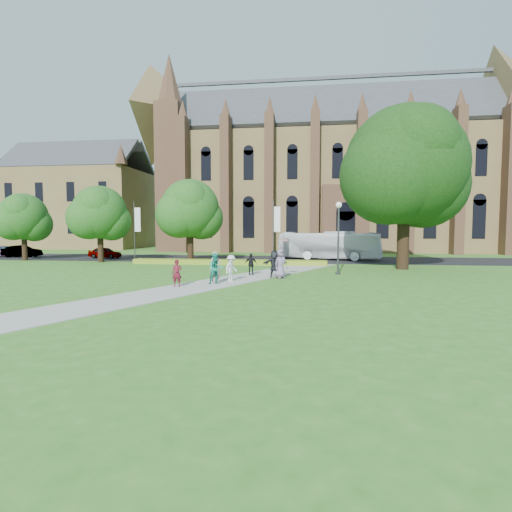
# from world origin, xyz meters

# --- Properties ---
(ground) EXTENTS (160.00, 160.00, 0.00)m
(ground) POSITION_xyz_m (0.00, 0.00, 0.00)
(ground) COLOR #306A1F
(ground) RESTS_ON ground
(road) EXTENTS (160.00, 10.00, 0.02)m
(road) POSITION_xyz_m (0.00, 20.00, 0.01)
(road) COLOR black
(road) RESTS_ON ground
(footpath) EXTENTS (15.58, 28.54, 0.04)m
(footpath) POSITION_xyz_m (0.00, 1.00, 0.02)
(footpath) COLOR #B2B2A8
(footpath) RESTS_ON ground
(flower_hedge) EXTENTS (18.00, 1.40, 0.45)m
(flower_hedge) POSITION_xyz_m (-2.00, 13.20, 0.23)
(flower_hedge) COLOR #ACA622
(flower_hedge) RESTS_ON ground
(cathedral) EXTENTS (52.60, 18.25, 28.00)m
(cathedral) POSITION_xyz_m (10.00, 39.73, 12.98)
(cathedral) COLOR olive
(cathedral) RESTS_ON ground
(building_west) EXTENTS (22.00, 14.00, 18.30)m
(building_west) POSITION_xyz_m (-34.00, 42.00, 9.21)
(building_west) COLOR olive
(building_west) RESTS_ON ground
(streetlamp) EXTENTS (0.44, 0.44, 5.24)m
(streetlamp) POSITION_xyz_m (7.50, 6.50, 3.30)
(streetlamp) COLOR #38383D
(streetlamp) RESTS_ON ground
(large_tree) EXTENTS (9.60, 9.60, 13.20)m
(large_tree) POSITION_xyz_m (13.00, 11.00, 8.37)
(large_tree) COLOR #332114
(large_tree) RESTS_ON ground
(street_tree_0) EXTENTS (5.20, 5.20, 7.50)m
(street_tree_0) POSITION_xyz_m (-15.00, 14.00, 4.87)
(street_tree_0) COLOR #332114
(street_tree_0) RESTS_ON ground
(street_tree_1) EXTENTS (5.60, 5.60, 8.05)m
(street_tree_1) POSITION_xyz_m (-6.00, 14.50, 5.22)
(street_tree_1) COLOR #332114
(street_tree_1) RESTS_ON ground
(street_tree_2) EXTENTS (4.80, 4.80, 6.95)m
(street_tree_2) POSITION_xyz_m (-24.00, 15.00, 4.53)
(street_tree_2) COLOR #332114
(street_tree_2) RESTS_ON ground
(banner_pole_0) EXTENTS (0.70, 0.10, 6.00)m
(banner_pole_0) POSITION_xyz_m (2.11, 15.20, 3.39)
(banner_pole_0) COLOR #38383D
(banner_pole_0) RESTS_ON ground
(banner_pole_1) EXTENTS (0.70, 0.10, 6.00)m
(banner_pole_1) POSITION_xyz_m (-11.89, 15.20, 3.39)
(banner_pole_1) COLOR #38383D
(banner_pole_1) RESTS_ON ground
(tour_coach) EXTENTS (11.05, 5.09, 3.00)m
(tour_coach) POSITION_xyz_m (7.51, 20.16, 1.52)
(tour_coach) COLOR white
(tour_coach) RESTS_ON road
(car_0) EXTENTS (3.74, 1.79, 1.23)m
(car_0) POSITION_xyz_m (-17.12, 18.73, 0.64)
(car_0) COLOR gray
(car_0) RESTS_ON road
(car_1) EXTENTS (4.29, 2.13, 1.35)m
(car_1) POSITION_xyz_m (-27.41, 18.94, 0.70)
(car_1) COLOR gray
(car_1) RESTS_ON road
(car_2) EXTENTS (4.71, 2.86, 1.28)m
(car_2) POSITION_xyz_m (-30.09, 19.37, 0.66)
(car_2) COLOR gray
(car_2) RESTS_ON road
(pedestrian_0) EXTENTS (0.60, 0.43, 1.53)m
(pedestrian_0) POSITION_xyz_m (-1.99, -1.18, 0.81)
(pedestrian_0) COLOR maroon
(pedestrian_0) RESTS_ON footpath
(pedestrian_1) EXTENTS (1.09, 1.01, 1.81)m
(pedestrian_1) POSITION_xyz_m (-0.08, 0.19, 0.95)
(pedestrian_1) COLOR #1B8B72
(pedestrian_1) RESTS_ON footpath
(pedestrian_2) EXTENTS (1.02, 1.23, 1.65)m
(pedestrian_2) POSITION_xyz_m (0.64, 1.33, 0.87)
(pedestrian_2) COLOR white
(pedestrian_2) RESTS_ON footpath
(pedestrian_3) EXTENTS (0.97, 0.61, 1.54)m
(pedestrian_3) POSITION_xyz_m (1.32, 5.04, 0.81)
(pedestrian_3) COLOR black
(pedestrian_3) RESTS_ON footpath
(pedestrian_4) EXTENTS (1.11, 1.07, 1.91)m
(pedestrian_4) POSITION_xyz_m (3.55, 3.61, 1.00)
(pedestrian_4) COLOR gray
(pedestrian_4) RESTS_ON footpath
(pedestrian_5) EXTENTS (1.78, 1.18, 1.84)m
(pedestrian_5) POSITION_xyz_m (3.11, 3.83, 0.96)
(pedestrian_5) COLOR #23242A
(pedestrian_5) RESTS_ON footpath
(pedestrian_6) EXTENTS (0.76, 0.56, 1.92)m
(pedestrian_6) POSITION_xyz_m (-0.14, 0.44, 1.00)
(pedestrian_6) COLOR #AF9D92
(pedestrian_6) RESTS_ON footpath
(parasol) EXTENTS (0.89, 0.89, 0.63)m
(parasol) POSITION_xyz_m (3.73, 3.71, 2.27)
(parasol) COLOR #EDA7C3
(parasol) RESTS_ON pedestrian_4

